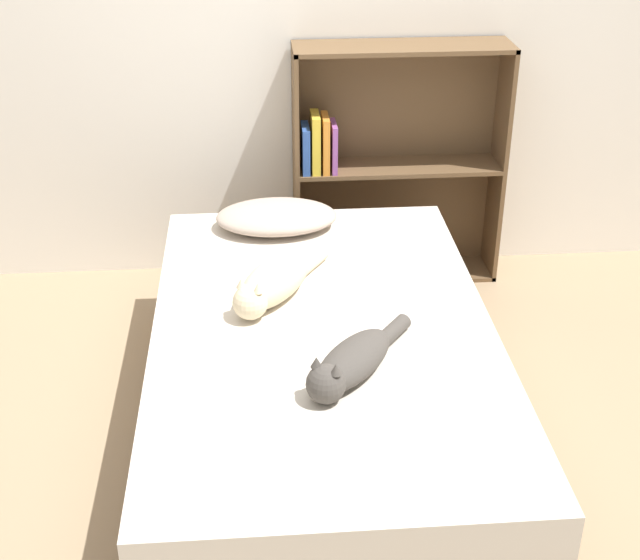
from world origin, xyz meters
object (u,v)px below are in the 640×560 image
(cat_light, at_px, (273,282))
(bookshelf, at_px, (390,161))
(cat_dark, at_px, (350,363))
(bed, at_px, (323,383))
(pillow, at_px, (276,217))

(cat_light, bearing_deg, bookshelf, -175.07)
(cat_light, relative_size, cat_dark, 1.08)
(cat_light, bearing_deg, bed, 73.35)
(pillow, height_order, bookshelf, bookshelf)
(pillow, bearing_deg, bookshelf, 40.71)
(bed, distance_m, bookshelf, 1.39)
(cat_light, bearing_deg, pillow, -149.92)
(bed, xyz_separation_m, bookshelf, (0.42, 1.28, 0.34))
(bed, height_order, pillow, pillow)
(cat_dark, bearing_deg, bed, -132.46)
(cat_light, height_order, cat_dark, cat_light)
(bed, xyz_separation_m, cat_dark, (0.06, -0.32, 0.30))
(cat_light, bearing_deg, cat_dark, 56.62)
(cat_dark, bearing_deg, cat_light, -119.17)
(bookshelf, bearing_deg, bed, -108.05)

